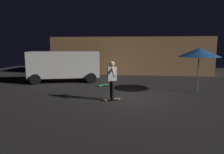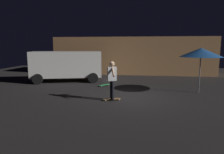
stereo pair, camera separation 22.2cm
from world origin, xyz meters
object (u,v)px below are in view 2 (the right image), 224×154
(parked_van, at_px, (67,64))
(skater, at_px, (112,77))
(skateboard_spare, at_px, (104,85))
(patio_umbrella, at_px, (201,52))
(skateboard_ridden, at_px, (112,99))

(parked_van, xyz_separation_m, skater, (3.79, -4.61, -0.12))
(skateboard_spare, distance_m, skater, 3.51)
(parked_van, height_order, patio_umbrella, patio_umbrella)
(parked_van, relative_size, skateboard_ridden, 6.15)
(parked_van, xyz_separation_m, skateboard_ridden, (3.79, -4.61, -1.11))
(patio_umbrella, distance_m, skater, 4.85)
(patio_umbrella, xyz_separation_m, skater, (-4.24, -2.12, -1.04))
(patio_umbrella, xyz_separation_m, skateboard_spare, (-5.16, 1.12, -2.02))
(patio_umbrella, bearing_deg, skateboard_ridden, -153.41)
(parked_van, bearing_deg, patio_umbrella, -17.22)
(patio_umbrella, relative_size, skateboard_spare, 3.08)
(skateboard_ridden, bearing_deg, patio_umbrella, 26.59)
(skateboard_spare, bearing_deg, skateboard_ridden, -74.08)
(parked_van, xyz_separation_m, patio_umbrella, (8.02, -2.49, 0.91))
(parked_van, distance_m, skater, 5.97)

